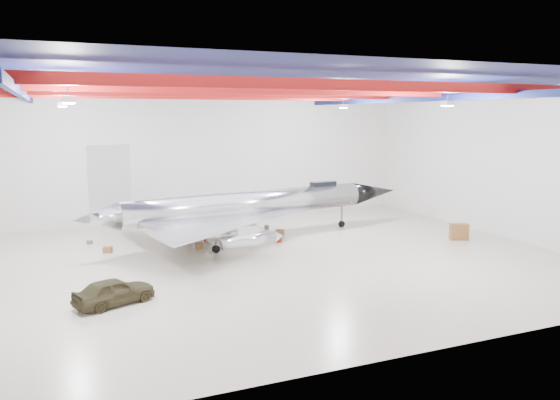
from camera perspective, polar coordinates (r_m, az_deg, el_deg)
name	(u,v)px	position (r m, az deg, el deg)	size (l,w,h in m)	color
floor	(247,262)	(34.20, -3.50, -6.46)	(40.00, 40.00, 0.00)	beige
wall_back	(189,156)	(47.54, -9.54, 4.51)	(40.00, 40.00, 0.00)	silver
wall_right	(499,163)	(43.94, 21.94, 3.63)	(30.00, 30.00, 0.00)	silver
ceiling	(245,81)	(33.03, -3.69, 12.27)	(40.00, 40.00, 0.00)	#0A0F38
ceiling_structure	(245,93)	(33.00, -3.67, 11.09)	(39.50, 29.50, 1.08)	maroon
jet_aircraft	(249,208)	(39.66, -3.30, -0.81)	(26.34, 17.14, 7.20)	silver
jeep	(114,291)	(27.75, -16.94, -9.11)	(1.56, 3.89, 1.32)	#36301B
desk	(459,232)	(42.00, 18.19, -3.16)	(1.29, 0.65, 1.18)	brown
crate_ply	(108,250)	(38.07, -17.57, -4.96)	(0.57, 0.46, 0.40)	olive
toolbox_red	(207,239)	(39.83, -7.63, -4.07)	(0.45, 0.36, 0.31)	maroon
engine_drum	(252,240)	(38.97, -2.92, -4.22)	(0.46, 0.46, 0.41)	#59595B
parts_bin	(280,233)	(41.29, -0.01, -3.43)	(0.65, 0.52, 0.45)	olive
crate_small	(90,242)	(40.92, -19.27, -4.19)	(0.38, 0.30, 0.26)	#59595B
tool_chest	(279,239)	(39.24, -0.09, -4.15)	(0.41, 0.41, 0.37)	maroon
oil_barrel	(199,246)	(37.82, -8.46, -4.74)	(0.55, 0.44, 0.38)	olive
spares_box	(267,227)	(43.51, -1.40, -2.85)	(0.41, 0.41, 0.37)	#59595B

